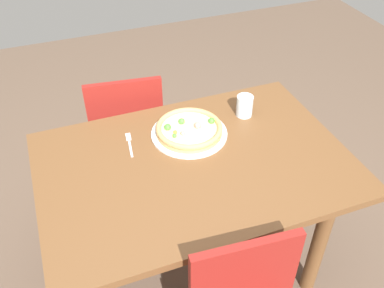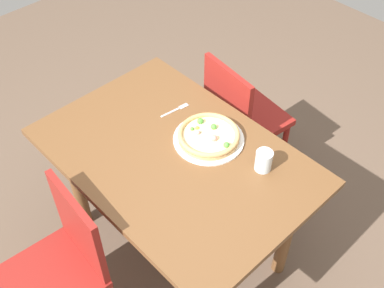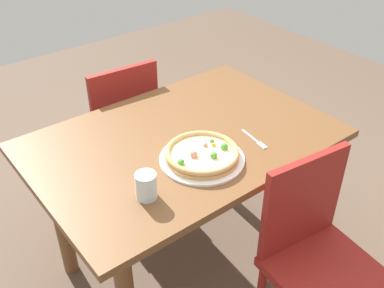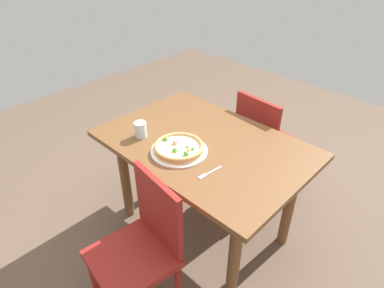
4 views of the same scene
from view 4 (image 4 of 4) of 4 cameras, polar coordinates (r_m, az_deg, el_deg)
ground_plane at (r=2.56m, az=1.79°, el=-13.99°), size 6.00×6.00×0.00m
dining_table at (r=2.13m, az=2.09°, el=-2.37°), size 1.29×0.88×0.76m
chair_near at (r=2.64m, az=12.21°, el=0.62°), size 0.43×0.43×0.88m
chair_far at (r=1.84m, az=-8.69°, el=-17.08°), size 0.45×0.45×0.88m
plate at (r=1.98m, az=-2.26°, el=-1.18°), size 0.34×0.34×0.01m
pizza at (r=1.96m, az=-2.28°, el=-0.57°), size 0.30×0.30×0.05m
fork at (r=1.81m, az=2.85°, el=-5.08°), size 0.04×0.17×0.00m
drinking_glass at (r=2.12m, az=-8.88°, el=2.48°), size 0.08×0.08×0.10m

